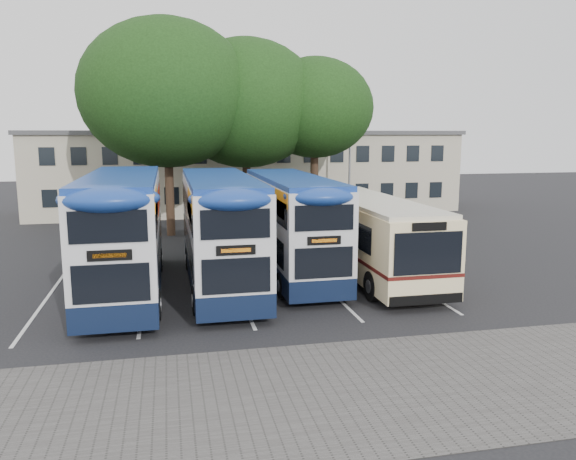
# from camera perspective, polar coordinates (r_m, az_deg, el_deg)

# --- Properties ---
(ground) EXTENTS (120.00, 120.00, 0.00)m
(ground) POSITION_cam_1_polar(r_m,az_deg,el_deg) (18.96, 7.84, -8.77)
(ground) COLOR black
(ground) RESTS_ON ground
(paving_strip) EXTENTS (40.00, 6.00, 0.01)m
(paving_strip) POSITION_cam_1_polar(r_m,az_deg,el_deg) (13.95, 7.06, -15.75)
(paving_strip) COLOR #595654
(paving_strip) RESTS_ON ground
(bay_lines) EXTENTS (14.12, 11.00, 0.01)m
(bay_lines) POSITION_cam_1_polar(r_m,az_deg,el_deg) (22.81, -5.46, -5.50)
(bay_lines) COLOR silver
(bay_lines) RESTS_ON ground
(depot_building) EXTENTS (32.40, 8.40, 6.20)m
(depot_building) POSITION_cam_1_polar(r_m,az_deg,el_deg) (44.39, -4.04, 6.09)
(depot_building) COLOR #C0B09A
(depot_building) RESTS_ON ground
(lamp_post) EXTENTS (0.25, 1.05, 9.06)m
(lamp_post) POSITION_cam_1_polar(r_m,az_deg,el_deg) (38.83, 6.32, 8.38)
(lamp_post) COLOR gray
(lamp_post) RESTS_ON ground
(tree_left) EXTENTS (9.95, 9.95, 12.49)m
(tree_left) POSITION_cam_1_polar(r_m,az_deg,el_deg) (33.77, -12.27, 13.39)
(tree_left) COLOR black
(tree_left) RESTS_ON ground
(tree_mid) EXTENTS (9.26, 9.26, 11.75)m
(tree_mid) POSITION_cam_1_polar(r_m,az_deg,el_deg) (35.46, -4.32, 12.68)
(tree_mid) COLOR black
(tree_mid) RESTS_ON ground
(tree_right) EXTENTS (7.32, 7.32, 10.69)m
(tree_right) POSITION_cam_1_polar(r_m,az_deg,el_deg) (35.84, 2.75, 12.27)
(tree_right) COLOR black
(tree_right) RESTS_ON ground
(bus_dd_left) EXTENTS (2.62, 10.81, 4.51)m
(bus_dd_left) POSITION_cam_1_polar(r_m,az_deg,el_deg) (21.96, -16.33, 0.17)
(bus_dd_left) COLOR black
(bus_dd_left) RESTS_ON ground
(bus_dd_mid) EXTENTS (2.55, 10.51, 4.38)m
(bus_dd_mid) POSITION_cam_1_polar(r_m,az_deg,el_deg) (22.16, -6.94, 0.39)
(bus_dd_mid) COLOR black
(bus_dd_mid) RESTS_ON ground
(bus_dd_right) EXTENTS (2.47, 10.17, 4.24)m
(bus_dd_right) POSITION_cam_1_polar(r_m,az_deg,el_deg) (23.80, 0.35, 0.92)
(bus_dd_right) COLOR black
(bus_dd_right) RESTS_ON ground
(bus_single) EXTENTS (2.81, 11.03, 3.29)m
(bus_single) POSITION_cam_1_polar(r_m,az_deg,el_deg) (24.26, 8.24, -0.13)
(bus_single) COLOR #FDE5A8
(bus_single) RESTS_ON ground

